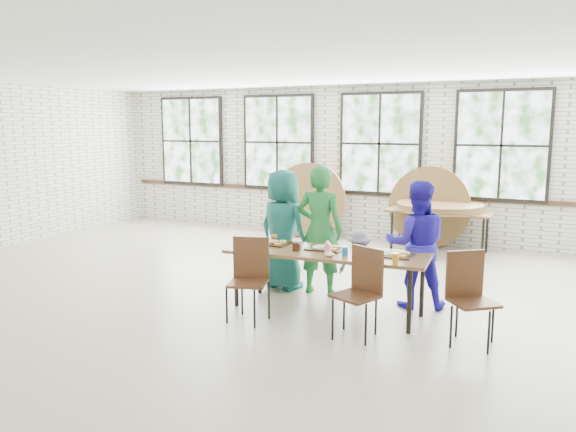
# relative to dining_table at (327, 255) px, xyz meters

# --- Properties ---
(room) EXTENTS (12.00, 12.00, 12.00)m
(room) POSITION_rel_dining_table_xyz_m (-0.73, 4.48, 1.14)
(room) COLOR #B1A68C
(room) RESTS_ON ground
(dining_table) EXTENTS (2.45, 0.98, 0.74)m
(dining_table) POSITION_rel_dining_table_xyz_m (0.00, 0.00, 0.00)
(dining_table) COLOR brown
(dining_table) RESTS_ON ground
(chair_near_left) EXTENTS (0.52, 0.51, 0.95)m
(chair_near_left) POSITION_rel_dining_table_xyz_m (-0.70, -0.63, -0.13)
(chair_near_left) COLOR #4C2C19
(chair_near_left) RESTS_ON ground
(chair_near_right) EXTENTS (0.54, 0.53, 0.95)m
(chair_near_right) POSITION_rel_dining_table_xyz_m (0.63, -0.58, -0.13)
(chair_near_right) COLOR #4C2C19
(chair_near_right) RESTS_ON ground
(chair_spare) EXTENTS (0.58, 0.58, 0.95)m
(chair_spare) POSITION_rel_dining_table_xyz_m (1.68, -0.27, -0.13)
(chair_spare) COLOR #4C2C19
(chair_spare) RESTS_ON ground
(adult_teal) EXTENTS (0.91, 0.72, 1.64)m
(adult_teal) POSITION_rel_dining_table_xyz_m (-0.91, 0.65, 0.13)
(adult_teal) COLOR #175458
(adult_teal) RESTS_ON ground
(adult_green) EXTENTS (0.66, 0.46, 1.71)m
(adult_green) POSITION_rel_dining_table_xyz_m (-0.36, 0.65, 0.17)
(adult_green) COLOR #1F7533
(adult_green) RESTS_ON ground
(toddler) EXTENTS (0.60, 0.37, 0.90)m
(toddler) POSITION_rel_dining_table_xyz_m (0.19, 0.65, -0.24)
(toddler) COLOR #161542
(toddler) RESTS_ON ground
(adult_blue) EXTENTS (0.91, 0.80, 1.57)m
(adult_blue) POSITION_rel_dining_table_xyz_m (0.92, 0.65, 0.09)
(adult_blue) COLOR #261AB7
(adult_blue) RESTS_ON ground
(storage_table) EXTENTS (1.83, 0.82, 0.74)m
(storage_table) POSITION_rel_dining_table_xyz_m (0.56, 3.91, -0.00)
(storage_table) COLOR brown
(storage_table) RESTS_ON ground
(tabletop_clutter) EXTENTS (2.01, 0.57, 0.11)m
(tabletop_clutter) POSITION_rel_dining_table_xyz_m (0.14, -0.03, 0.08)
(tabletop_clutter) COLOR black
(tabletop_clutter) RESTS_ON dining_table
(round_tops_stacked) EXTENTS (1.50, 1.50, 0.13)m
(round_tops_stacked) POSITION_rel_dining_table_xyz_m (0.56, 3.91, 0.12)
(round_tops_stacked) COLOR brown
(round_tops_stacked) RESTS_ON storage_table
(round_tops_leaning) EXTENTS (3.99, 0.43, 1.49)m
(round_tops_leaning) POSITION_rel_dining_table_xyz_m (-1.30, 4.16, 0.05)
(round_tops_leaning) COLOR brown
(round_tops_leaning) RESTS_ON ground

